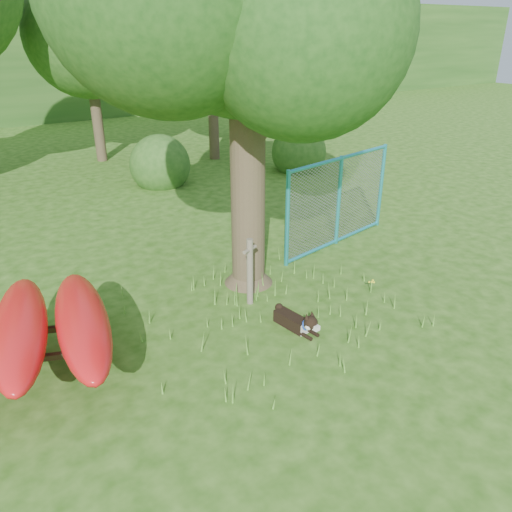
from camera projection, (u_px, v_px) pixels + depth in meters
ground at (290, 349)px, 7.36m from camera, size 80.00×80.00×0.00m
wooden_post at (250, 270)px, 8.33m from camera, size 0.32×0.18×1.19m
husky_dog at (298, 322)px, 7.75m from camera, size 0.32×0.96×0.43m
fence_section at (339, 201)px, 10.59m from camera, size 3.28×0.67×3.23m
wildflower_clump at (372, 283)px, 8.85m from camera, size 0.11×0.11×0.24m
bg_tree_c at (86, 36)px, 16.23m from camera, size 4.00×4.00×6.12m
bg_tree_d at (209, 3)px, 16.10m from camera, size 4.80×4.80×7.50m
bg_tree_e at (238, 4)px, 19.83m from camera, size 4.60×4.60×7.55m
shrub_right at (298, 170)px, 16.70m from camera, size 1.80×1.80×1.80m
shrub_mid at (162, 184)px, 15.17m from camera, size 1.80×1.80×1.80m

